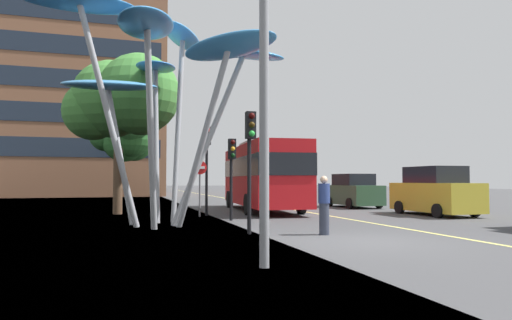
% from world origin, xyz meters
% --- Properties ---
extents(ground, '(120.00, 240.00, 0.10)m').
position_xyz_m(ground, '(-0.63, 0.00, -0.05)').
color(ground, '#424244').
extents(red_bus, '(3.40, 10.00, 3.58)m').
position_xyz_m(red_bus, '(1.07, 11.90, 1.96)').
color(red_bus, red).
rests_on(red_bus, ground).
extents(leaf_sculpture, '(9.11, 8.34, 7.79)m').
position_xyz_m(leaf_sculpture, '(-4.69, 5.53, 5.69)').
color(leaf_sculpture, '#9EA0A5').
rests_on(leaf_sculpture, ground).
extents(traffic_light_kerb_near, '(0.28, 0.42, 3.60)m').
position_xyz_m(traffic_light_kerb_near, '(-2.39, 2.20, 2.61)').
color(traffic_light_kerb_near, black).
rests_on(traffic_light_kerb_near, ground).
extents(traffic_light_kerb_far, '(0.28, 0.42, 3.21)m').
position_xyz_m(traffic_light_kerb_far, '(-1.83, 6.73, 2.33)').
color(traffic_light_kerb_far, black).
rests_on(traffic_light_kerb_far, ground).
extents(traffic_light_island_mid, '(0.28, 0.42, 3.95)m').
position_xyz_m(traffic_light_island_mid, '(-2.33, 9.31, 2.85)').
color(traffic_light_island_mid, black).
rests_on(traffic_light_island_mid, ground).
extents(car_parked_mid, '(2.09, 4.37, 2.20)m').
position_xyz_m(car_parked_mid, '(7.68, 6.81, 1.03)').
color(car_parked_mid, gold).
rests_on(car_parked_mid, ground).
extents(car_parked_far, '(2.04, 4.00, 1.95)m').
position_xyz_m(car_parked_far, '(7.04, 13.15, 0.92)').
color(car_parked_far, '#2D5138').
rests_on(car_parked_far, ground).
extents(street_lamp, '(1.38, 0.44, 7.47)m').
position_xyz_m(street_lamp, '(-3.25, -2.71, 4.75)').
color(street_lamp, gray).
rests_on(street_lamp, ground).
extents(tree_pavement_near, '(5.34, 4.93, 7.42)m').
position_xyz_m(tree_pavement_near, '(-5.83, 11.72, 5.38)').
color(tree_pavement_near, brown).
rests_on(tree_pavement_near, ground).
extents(tree_pavement_far, '(4.88, 5.22, 7.48)m').
position_xyz_m(tree_pavement_far, '(-5.51, 25.15, 5.03)').
color(tree_pavement_far, brown).
rests_on(tree_pavement_far, ground).
extents(pedestrian, '(0.34, 0.34, 1.71)m').
position_xyz_m(pedestrian, '(-0.35, 1.51, 0.86)').
color(pedestrian, '#2D3342').
rests_on(pedestrian, ground).
extents(no_entry_sign, '(0.60, 0.12, 2.43)m').
position_xyz_m(no_entry_sign, '(-2.68, 9.09, 1.63)').
color(no_entry_sign, gray).
rests_on(no_entry_sign, ground).
extents(backdrop_building, '(19.23, 15.76, 25.27)m').
position_xyz_m(backdrop_building, '(-11.27, 41.81, 12.64)').
color(backdrop_building, brown).
rests_on(backdrop_building, ground).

